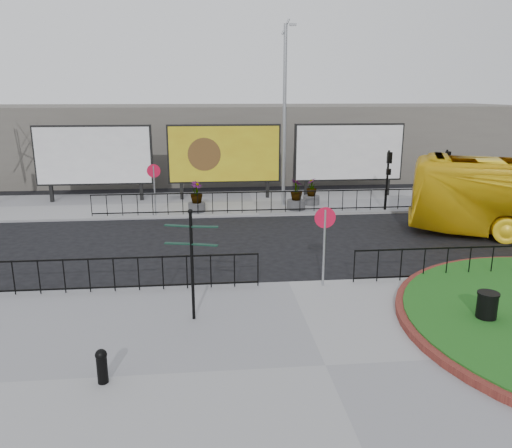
{
  "coord_description": "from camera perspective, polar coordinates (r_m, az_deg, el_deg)",
  "views": [
    {
      "loc": [
        -2.46,
        -14.52,
        5.87
      ],
      "look_at": [
        -0.83,
        2.08,
        1.47
      ],
      "focal_mm": 35.0,
      "sensor_mm": 36.0,
      "label": 1
    }
  ],
  "objects": [
    {
      "name": "ground",
      "position": [
        15.85,
        3.73,
        -6.99
      ],
      "size": [
        90.0,
        90.0,
        0.0
      ],
      "primitive_type": "plane",
      "color": "black",
      "rests_on": "ground"
    },
    {
      "name": "pavement_near",
      "position": [
        11.42,
        7.93,
        -15.96
      ],
      "size": [
        30.0,
        10.0,
        0.12
      ],
      "primitive_type": "cube",
      "color": "gray",
      "rests_on": "ground"
    },
    {
      "name": "pavement_far",
      "position": [
        27.26,
        -0.32,
        2.47
      ],
      "size": [
        44.0,
        6.0,
        0.12
      ],
      "primitive_type": "cube",
      "color": "gray",
      "rests_on": "ground"
    },
    {
      "name": "railing_near_left",
      "position": [
        15.55,
        -18.52,
        -5.57
      ],
      "size": [
        10.0,
        0.1,
        1.1
      ],
      "primitive_type": null,
      "color": "black",
      "rests_on": "pavement_near"
    },
    {
      "name": "railing_near_right",
      "position": [
        17.6,
        25.38,
        -3.9
      ],
      "size": [
        9.0,
        0.1,
        1.1
      ],
      "primitive_type": null,
      "color": "black",
      "rests_on": "pavement_near"
    },
    {
      "name": "railing_far",
      "position": [
        24.63,
        2.58,
        2.57
      ],
      "size": [
        18.0,
        0.1,
        1.1
      ],
      "primitive_type": null,
      "color": "black",
      "rests_on": "pavement_far"
    },
    {
      "name": "speed_sign_far",
      "position": [
        24.38,
        -11.58,
        5.14
      ],
      "size": [
        0.64,
        0.07,
        2.47
      ],
      "color": "gray",
      "rests_on": "pavement_far"
    },
    {
      "name": "speed_sign_near",
      "position": [
        15.07,
        7.85,
        -0.58
      ],
      "size": [
        0.64,
        0.07,
        2.47
      ],
      "color": "gray",
      "rests_on": "pavement_near"
    },
    {
      "name": "billboard_left",
      "position": [
        28.34,
        -18.05,
        7.43
      ],
      "size": [
        6.2,
        0.31,
        4.1
      ],
      "color": "black",
      "rests_on": "pavement_far"
    },
    {
      "name": "billboard_mid",
      "position": [
        27.7,
        -3.64,
        7.97
      ],
      "size": [
        6.2,
        0.31,
        4.1
      ],
      "color": "black",
      "rests_on": "pavement_far"
    },
    {
      "name": "billboard_right",
      "position": [
        28.81,
        10.55,
        8.01
      ],
      "size": [
        6.2,
        0.31,
        4.1
      ],
      "color": "black",
      "rests_on": "pavement_far"
    },
    {
      "name": "lamp_post",
      "position": [
        25.85,
        3.28,
        12.44
      ],
      "size": [
        0.74,
        0.18,
        9.23
      ],
      "color": "gray",
      "rests_on": "pavement_far"
    },
    {
      "name": "signal_pole_a",
      "position": [
        25.76,
        14.87,
        5.87
      ],
      "size": [
        0.22,
        0.26,
        3.0
      ],
      "color": "black",
      "rests_on": "pavement_far"
    },
    {
      "name": "signal_pole_b",
      "position": [
        26.95,
        20.89,
        5.77
      ],
      "size": [
        0.22,
        0.26,
        3.0
      ],
      "color": "black",
      "rests_on": "pavement_far"
    },
    {
      "name": "building_backdrop",
      "position": [
        36.76,
        -1.79,
        9.51
      ],
      "size": [
        40.0,
        10.0,
        5.0
      ],
      "primitive_type": "cube",
      "color": "#5D5951",
      "rests_on": "ground"
    },
    {
      "name": "fingerpost_sign",
      "position": [
        12.78,
        -7.35,
        -3.42
      ],
      "size": [
        1.38,
        0.54,
        2.96
      ],
      "rotation": [
        0.0,
        0.0,
        -0.31
      ],
      "color": "black",
      "rests_on": "pavement_near"
    },
    {
      "name": "bollard",
      "position": [
        10.97,
        -17.21,
        -15.09
      ],
      "size": [
        0.24,
        0.24,
        0.75
      ],
      "color": "black",
      "rests_on": "pavement_near"
    },
    {
      "name": "litter_bin",
      "position": [
        14.07,
        24.86,
        -8.8
      ],
      "size": [
        0.54,
        0.54,
        0.9
      ],
      "color": "black",
      "rests_on": "pavement_near"
    },
    {
      "name": "planter_a",
      "position": [
        24.97,
        -6.81,
        2.87
      ],
      "size": [
        0.86,
        0.86,
        1.52
      ],
      "color": "#4C4C4F",
      "rests_on": "pavement_far"
    },
    {
      "name": "planter_b",
      "position": [
        25.36,
        4.63,
        3.05
      ],
      "size": [
        0.93,
        0.93,
        1.56
      ],
      "color": "#4C4C4F",
      "rests_on": "pavement_far"
    },
    {
      "name": "planter_c",
      "position": [
        26.61,
        6.35,
        3.4
      ],
      "size": [
        0.87,
        0.87,
        1.41
      ],
      "color": "#4C4C4F",
      "rests_on": "pavement_far"
    }
  ]
}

